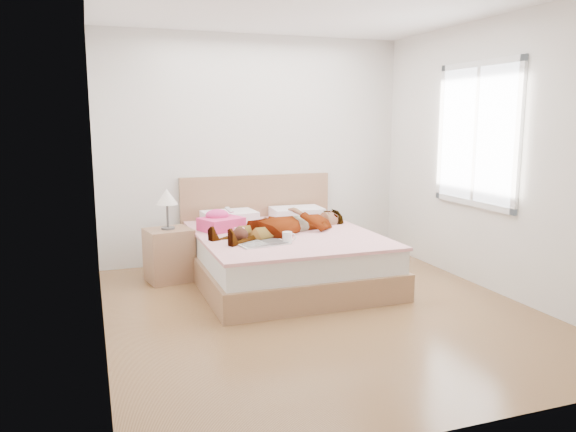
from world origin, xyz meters
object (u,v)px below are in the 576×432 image
object	(u,v)px
magazine	(262,243)
coffee_mug	(288,237)
bed	(282,253)
towel	(220,222)
plush_toy	(240,234)
nightstand	(169,251)
woman	(286,221)
phone	(229,210)

from	to	relation	value
magazine	coffee_mug	world-z (taller)	coffee_mug
bed	towel	distance (m)	0.72
coffee_mug	plush_toy	distance (m)	0.45
bed	nightstand	bearing A→B (deg)	162.85
woman	magazine	world-z (taller)	woman
coffee_mug	nightstand	bearing A→B (deg)	138.68
bed	plush_toy	xyz separation A→B (m)	(-0.53, -0.32, 0.30)
nightstand	towel	bearing A→B (deg)	-7.39
plush_toy	magazine	bearing A→B (deg)	-45.37
bed	coffee_mug	distance (m)	0.61
woman	bed	bearing A→B (deg)	-166.60
bed	magazine	size ratio (longest dim) A/B	4.09
phone	plush_toy	world-z (taller)	phone
magazine	plush_toy	bearing A→B (deg)	134.63
bed	woman	bearing A→B (deg)	-53.17
phone	magazine	world-z (taller)	phone
phone	coffee_mug	world-z (taller)	phone
woman	bed	distance (m)	0.35
magazine	coffee_mug	size ratio (longest dim) A/B	3.61
coffee_mug	nightstand	world-z (taller)	nightstand
coffee_mug	plush_toy	world-z (taller)	plush_toy
coffee_mug	phone	bearing A→B (deg)	111.24
nightstand	phone	bearing A→B (deg)	1.19
bed	coffee_mug	size ratio (longest dim) A/B	14.77
phone	woman	bearing A→B (deg)	-62.08
phone	magazine	size ratio (longest dim) A/B	0.20
towel	coffee_mug	xyz separation A→B (m)	(0.46, -0.80, -0.03)
magazine	nightstand	distance (m)	1.14
plush_toy	nightstand	bearing A→B (deg)	131.15
phone	plush_toy	distance (m)	0.70
bed	towel	size ratio (longest dim) A/B	4.15
phone	nightstand	bearing A→B (deg)	157.76
plush_toy	nightstand	size ratio (longest dim) A/B	0.27
magazine	woman	bearing A→B (deg)	48.51
woman	coffee_mug	world-z (taller)	woman
woman	magazine	bearing A→B (deg)	-64.92
phone	towel	world-z (taller)	phone
plush_toy	phone	bearing A→B (deg)	84.71
towel	magazine	world-z (taller)	towel
bed	phone	bearing A→B (deg)	142.64
phone	coffee_mug	distance (m)	0.96
towel	magazine	size ratio (longest dim) A/B	0.99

